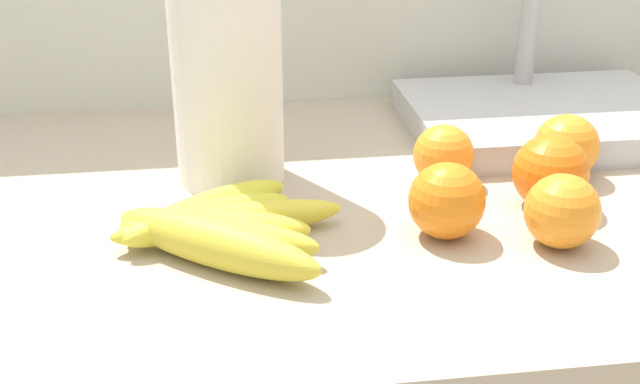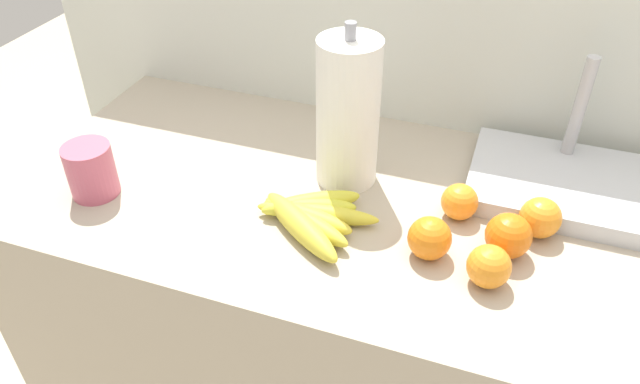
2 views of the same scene
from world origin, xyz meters
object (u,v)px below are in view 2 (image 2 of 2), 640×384
at_px(banana_bunch, 308,216).
at_px(orange_back_left, 508,236).
at_px(orange_right, 489,266).
at_px(orange_far_right, 540,218).
at_px(mug, 91,170).
at_px(orange_back_right, 460,202).
at_px(paper_towel_roll, 348,114).
at_px(orange_center, 430,238).
at_px(sink_basin, 564,182).

relative_size(banana_bunch, orange_back_left, 2.93).
bearing_deg(orange_back_left, banana_bunch, -173.17).
bearing_deg(orange_right, orange_far_right, 65.48).
xyz_separation_m(orange_right, mug, (-0.71, -0.01, 0.02)).
xyz_separation_m(orange_back_right, paper_towel_roll, (-0.22, 0.05, 0.11)).
bearing_deg(orange_right, orange_back_left, 75.14).
xyz_separation_m(orange_back_left, orange_back_right, (-0.09, 0.07, -0.01)).
distance_m(orange_far_right, orange_back_right, 0.13).
height_order(orange_far_right, paper_towel_roll, paper_towel_roll).
bearing_deg(orange_back_right, orange_center, -104.47).
xyz_separation_m(orange_back_right, orange_right, (0.07, -0.15, 0.00)).
height_order(orange_back_left, sink_basin, sink_basin).
relative_size(orange_center, orange_far_right, 1.02).
relative_size(banana_bunch, orange_right, 3.21).
bearing_deg(orange_back_left, sink_basin, 68.50).
xyz_separation_m(banana_bunch, orange_back_right, (0.24, 0.11, 0.01)).
bearing_deg(orange_right, banana_bunch, 172.85).
bearing_deg(orange_right, orange_center, 161.85).
distance_m(orange_back_left, orange_right, 0.08).
bearing_deg(orange_far_right, orange_back_right, 179.27).
xyz_separation_m(sink_basin, mug, (-0.81, -0.29, 0.03)).
xyz_separation_m(orange_far_right, sink_basin, (0.04, 0.14, -0.01)).
relative_size(banana_bunch, orange_back_right, 3.40).
distance_m(orange_far_right, paper_towel_roll, 0.37).
bearing_deg(orange_back_right, banana_bunch, -155.67).
bearing_deg(orange_right, orange_back_right, 114.68).
relative_size(orange_back_right, paper_towel_roll, 0.21).
bearing_deg(orange_center, sink_basin, 51.73).
relative_size(orange_back_left, orange_center, 1.05).
bearing_deg(sink_basin, orange_back_right, -140.96).
bearing_deg(orange_center, orange_far_right, 34.75).
bearing_deg(banana_bunch, paper_towel_roll, 82.70).
bearing_deg(sink_basin, paper_towel_roll, -166.79).
relative_size(orange_back_left, sink_basin, 0.22).
distance_m(orange_right, sink_basin, 0.30).
bearing_deg(orange_center, banana_bunch, 178.17).
height_order(orange_far_right, mug, mug).
distance_m(orange_back_right, mug, 0.66).
distance_m(orange_far_right, orange_right, 0.16).
distance_m(orange_back_right, orange_right, 0.16).
bearing_deg(paper_towel_roll, banana_bunch, -97.30).
relative_size(orange_back_right, sink_basin, 0.19).
height_order(paper_towel_roll, sink_basin, paper_towel_roll).
height_order(orange_center, orange_far_right, orange_center).
xyz_separation_m(orange_center, orange_back_right, (0.03, 0.12, -0.00)).
relative_size(orange_back_left, mug, 0.75).
distance_m(orange_back_left, orange_back_right, 0.11).
bearing_deg(mug, orange_back_right, 13.50).
xyz_separation_m(orange_back_right, sink_basin, (0.17, 0.14, -0.01)).
xyz_separation_m(paper_towel_roll, sink_basin, (0.39, 0.09, -0.12)).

